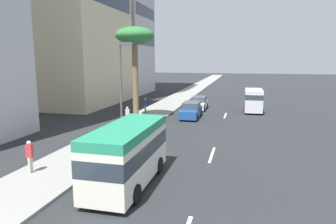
# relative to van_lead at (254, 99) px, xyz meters

# --- Properties ---
(ground_plane) EXTENTS (198.00, 198.00, 0.00)m
(ground_plane) POSITION_rel_van_lead_xyz_m (0.69, 2.97, -1.46)
(ground_plane) COLOR #26282B
(sidewalk_right) EXTENTS (162.00, 3.92, 0.15)m
(sidewalk_right) POSITION_rel_van_lead_xyz_m (0.69, 10.77, -1.39)
(sidewalk_right) COLOR gray
(sidewalk_right) RESTS_ON ground_plane
(lane_stripe_mid) EXTENTS (3.20, 0.16, 0.01)m
(lane_stripe_mid) POSITION_rel_van_lead_xyz_m (-17.24, 2.97, -1.45)
(lane_stripe_mid) COLOR silver
(lane_stripe_mid) RESTS_ON ground_plane
(lane_stripe_far) EXTENTS (3.20, 0.16, 0.01)m
(lane_stripe_far) POSITION_rel_van_lead_xyz_m (-3.21, 2.97, -1.45)
(lane_stripe_far) COLOR silver
(lane_stripe_far) RESTS_ON ground_plane
(van_lead) EXTENTS (4.72, 2.05, 2.56)m
(van_lead) POSITION_rel_van_lead_xyz_m (0.00, 0.00, 0.00)
(van_lead) COLOR silver
(van_lead) RESTS_ON ground_plane
(car_second) EXTENTS (4.41, 1.83, 1.62)m
(car_second) POSITION_rel_van_lead_xyz_m (-5.36, 6.33, -0.69)
(car_second) COLOR #1E478C
(car_second) RESTS_ON ground_plane
(minibus_third) EXTENTS (6.27, 2.29, 2.89)m
(minibus_third) POSITION_rel_van_lead_xyz_m (-22.81, 6.43, 0.13)
(minibus_third) COLOR silver
(minibus_third) RESTS_ON ground_plane
(car_fourth) EXTENTS (4.33, 1.80, 1.54)m
(car_fourth) POSITION_rel_van_lead_xyz_m (0.22, 6.32, -0.73)
(car_fourth) COLOR white
(car_fourth) RESTS_ON ground_plane
(pedestrian_near_lamp) EXTENTS (0.37, 0.39, 1.63)m
(pedestrian_near_lamp) POSITION_rel_van_lead_xyz_m (-10.66, 11.25, -0.42)
(pedestrian_near_lamp) COLOR navy
(pedestrian_near_lamp) RESTS_ON sidewalk_right
(pedestrian_mid_block) EXTENTS (0.30, 0.34, 1.71)m
(pedestrian_mid_block) POSITION_rel_van_lead_xyz_m (-22.98, 11.77, -0.36)
(pedestrian_mid_block) COLOR beige
(pedestrian_mid_block) RESTS_ON sidewalk_right
(pedestrian_by_tree) EXTENTS (0.37, 0.39, 1.66)m
(pedestrian_by_tree) POSITION_rel_van_lead_xyz_m (-4.56, 11.56, -0.40)
(pedestrian_by_tree) COLOR #4C8C66
(pedestrian_by_tree) RESTS_ON sidewalk_right
(palm_tree) EXTENTS (3.63, 3.63, 8.86)m
(palm_tree) POSITION_rel_van_lead_xyz_m (-8.19, 11.33, 6.32)
(palm_tree) COLOR brown
(palm_tree) RESTS_ON sidewalk_right
(street_lamp) EXTENTS (0.24, 0.97, 6.96)m
(street_lamp) POSITION_rel_van_lead_xyz_m (-16.83, 9.10, 2.97)
(street_lamp) COLOR #4C4C51
(street_lamp) RESTS_ON sidewalk_right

